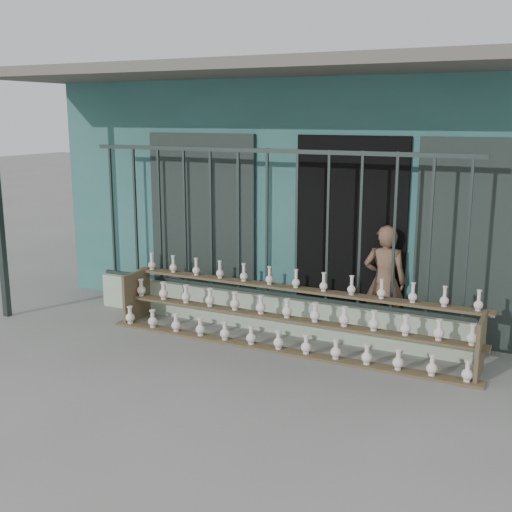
% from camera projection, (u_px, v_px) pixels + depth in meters
% --- Properties ---
extents(ground, '(60.00, 60.00, 0.00)m').
position_uv_depth(ground, '(215.00, 364.00, 6.94)').
color(ground, slate).
extents(workshop_building, '(7.40, 6.60, 3.21)m').
position_uv_depth(workshop_building, '(345.00, 179.00, 10.29)').
color(workshop_building, '#306561').
rests_on(workshop_building, ground).
extents(parapet_wall, '(5.00, 0.20, 0.45)m').
position_uv_depth(parapet_wall, '(267.00, 312.00, 8.03)').
color(parapet_wall, '#ADC1A6').
rests_on(parapet_wall, ground).
extents(security_fence, '(5.00, 0.04, 1.80)m').
position_uv_depth(security_fence, '(267.00, 223.00, 7.79)').
color(security_fence, '#283330').
rests_on(security_fence, parapet_wall).
extents(shelf_rack, '(4.50, 0.68, 0.85)m').
position_uv_depth(shelf_rack, '(287.00, 315.00, 7.44)').
color(shelf_rack, brown).
rests_on(shelf_rack, ground).
extents(elderly_woman, '(0.55, 0.41, 1.38)m').
position_uv_depth(elderly_woman, '(385.00, 282.00, 7.63)').
color(elderly_woman, brown).
rests_on(elderly_woman, ground).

